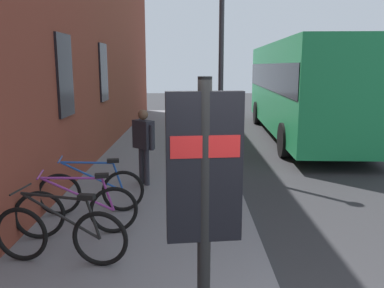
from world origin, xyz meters
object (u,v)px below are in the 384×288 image
bicycle_end_of_row (61,234)px  pedestrian_near_bus (144,139)px  bicycle_beside_lamp (78,211)px  transit_info_sign (204,188)px  bicycle_far_end (92,191)px  city_bus (303,85)px  street_lamp (221,46)px

bicycle_end_of_row → pedestrian_near_bus: pedestrian_near_bus is taller
bicycle_beside_lamp → transit_info_sign: 3.50m
bicycle_far_end → transit_info_sign: size_ratio=0.73×
bicycle_far_end → city_bus: city_bus is taller
transit_info_sign → pedestrian_near_bus: transit_info_sign is taller
bicycle_far_end → transit_info_sign: 4.28m
city_bus → street_lamp: (-4.87, 3.30, 1.12)m
city_bus → street_lamp: 5.99m
bicycle_beside_lamp → city_bus: bearing=-32.3°
bicycle_far_end → bicycle_end_of_row: bearing=-178.9°
bicycle_end_of_row → bicycle_far_end: same height
bicycle_beside_lamp → bicycle_far_end: 0.93m
bicycle_far_end → pedestrian_near_bus: bearing=-22.1°
bicycle_end_of_row → bicycle_far_end: size_ratio=1.01×
bicycle_end_of_row → street_lamp: size_ratio=0.36×
city_bus → pedestrian_near_bus: size_ratio=6.68×
transit_info_sign → pedestrian_near_bus: bearing=11.4°
bicycle_end_of_row → transit_info_sign: (-1.94, -1.74, 1.21)m
transit_info_sign → city_bus: city_bus is taller
bicycle_end_of_row → street_lamp: 6.02m
bicycle_far_end → city_bus: bearing=-35.3°
street_lamp → transit_info_sign: bearing=174.9°
transit_info_sign → street_lamp: size_ratio=0.49×
bicycle_end_of_row → pedestrian_near_bus: 3.56m
bicycle_beside_lamp → bicycle_far_end: size_ratio=1.00×
bicycle_end_of_row → street_lamp: (4.93, -2.35, 2.53)m
transit_info_sign → bicycle_end_of_row: bearing=41.9°
bicycle_end_of_row → city_bus: (9.81, -5.65, 1.41)m
city_bus → pedestrian_near_bus: bearing=141.8°
transit_info_sign → street_lamp: 7.02m
bicycle_end_of_row → street_lamp: street_lamp is taller
pedestrian_near_bus → city_bus: bearing=-38.2°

